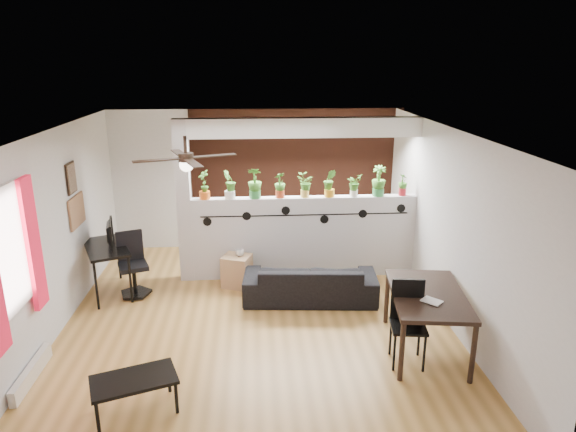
# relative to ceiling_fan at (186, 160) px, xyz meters

# --- Properties ---
(room_shell) EXTENTS (6.30, 7.10, 2.90)m
(room_shell) POSITION_rel_ceiling_fan_xyz_m (0.80, 0.30, -1.01)
(room_shell) COLOR olive
(room_shell) RESTS_ON ground
(partition_wall) EXTENTS (3.60, 0.18, 1.35)m
(partition_wall) POSITION_rel_ceiling_fan_xyz_m (1.60, 1.80, -1.64)
(partition_wall) COLOR #BCBCC1
(partition_wall) RESTS_ON ground
(ceiling_header) EXTENTS (3.60, 0.18, 0.30)m
(ceiling_header) POSITION_rel_ceiling_fan_xyz_m (1.60, 1.80, 0.14)
(ceiling_header) COLOR silver
(ceiling_header) RESTS_ON room_shell
(pier_column) EXTENTS (0.22, 0.20, 2.60)m
(pier_column) POSITION_rel_ceiling_fan_xyz_m (-0.31, 1.80, -1.01)
(pier_column) COLOR #BCBCC1
(pier_column) RESTS_ON ground
(brick_panel) EXTENTS (3.90, 0.05, 2.60)m
(brick_panel) POSITION_rel_ceiling_fan_xyz_m (1.60, 3.27, -1.01)
(brick_panel) COLOR #98442C
(brick_panel) RESTS_ON ground
(vine_decal) EXTENTS (3.31, 0.01, 0.30)m
(vine_decal) POSITION_rel_ceiling_fan_xyz_m (1.60, 1.70, -1.23)
(vine_decal) COLOR black
(vine_decal) RESTS_ON partition_wall
(window_assembly) EXTENTS (0.09, 1.30, 1.55)m
(window_assembly) POSITION_rel_ceiling_fan_xyz_m (-1.76, -0.90, -0.81)
(window_assembly) COLOR white
(window_assembly) RESTS_ON room_shell
(baseboard_heater) EXTENTS (0.08, 1.00, 0.18)m
(baseboard_heater) POSITION_rel_ceiling_fan_xyz_m (-1.74, -0.90, -2.22)
(baseboard_heater) COLOR silver
(baseboard_heater) RESTS_ON ground
(corkboard) EXTENTS (0.03, 0.60, 0.45)m
(corkboard) POSITION_rel_ceiling_fan_xyz_m (-1.78, 1.25, -0.96)
(corkboard) COLOR brown
(corkboard) RESTS_ON room_shell
(framed_art) EXTENTS (0.03, 0.34, 0.44)m
(framed_art) POSITION_rel_ceiling_fan_xyz_m (-1.78, 1.20, -0.46)
(framed_art) COLOR #8C7259
(framed_art) RESTS_ON room_shell
(ceiling_fan) EXTENTS (1.19, 1.19, 0.43)m
(ceiling_fan) POSITION_rel_ceiling_fan_xyz_m (0.00, 0.00, 0.00)
(ceiling_fan) COLOR black
(ceiling_fan) RESTS_ON room_shell
(potted_plant_0) EXTENTS (0.30, 0.31, 0.46)m
(potted_plant_0) POSITION_rel_ceiling_fan_xyz_m (0.02, 1.80, -0.72)
(potted_plant_0) COLOR orange
(potted_plant_0) RESTS_ON partition_wall
(potted_plant_1) EXTENTS (0.30, 0.29, 0.45)m
(potted_plant_1) POSITION_rel_ceiling_fan_xyz_m (0.42, 1.80, -0.73)
(potted_plant_1) COLOR white
(potted_plant_1) RESTS_ON partition_wall
(potted_plant_2) EXTENTS (0.27, 0.22, 0.49)m
(potted_plant_2) POSITION_rel_ceiling_fan_xyz_m (0.81, 1.80, -0.71)
(potted_plant_2) COLOR #30843E
(potted_plant_2) RESTS_ON partition_wall
(potted_plant_3) EXTENTS (0.26, 0.25, 0.40)m
(potted_plant_3) POSITION_rel_ceiling_fan_xyz_m (1.21, 1.80, -0.75)
(potted_plant_3) COLOR #C2441F
(potted_plant_3) RESTS_ON partition_wall
(potted_plant_4) EXTENTS (0.21, 0.18, 0.39)m
(potted_plant_4) POSITION_rel_ceiling_fan_xyz_m (1.60, 1.80, -0.76)
(potted_plant_4) COLOR gold
(potted_plant_4) RESTS_ON partition_wall
(potted_plant_5) EXTENTS (0.24, 0.20, 0.45)m
(potted_plant_5) POSITION_rel_ceiling_fan_xyz_m (2.00, 1.80, -0.73)
(potted_plant_5) COLOR orange
(potted_plant_5) RESTS_ON partition_wall
(potted_plant_6) EXTENTS (0.23, 0.22, 0.36)m
(potted_plant_6) POSITION_rel_ceiling_fan_xyz_m (2.39, 1.80, -0.77)
(potted_plant_6) COLOR silver
(potted_plant_6) RESTS_ON partition_wall
(potted_plant_7) EXTENTS (0.28, 0.24, 0.49)m
(potted_plant_7) POSITION_rel_ceiling_fan_xyz_m (2.79, 1.80, -0.71)
(potted_plant_7) COLOR #328945
(potted_plant_7) RESTS_ON partition_wall
(potted_plant_8) EXTENTS (0.19, 0.21, 0.36)m
(potted_plant_8) POSITION_rel_ceiling_fan_xyz_m (3.18, 1.80, -0.77)
(potted_plant_8) COLOR #B01C25
(potted_plant_8) RESTS_ON partition_wall
(sofa) EXTENTS (1.92, 0.88, 0.55)m
(sofa) POSITION_rel_ceiling_fan_xyz_m (1.60, 0.91, -2.04)
(sofa) COLOR black
(sofa) RESTS_ON ground
(cube_shelf) EXTENTS (0.51, 0.49, 0.51)m
(cube_shelf) POSITION_rel_ceiling_fan_xyz_m (0.50, 1.46, -2.06)
(cube_shelf) COLOR #A87F59
(cube_shelf) RESTS_ON ground
(cup) EXTENTS (0.14, 0.14, 0.11)m
(cup) POSITION_rel_ceiling_fan_xyz_m (0.55, 1.46, -1.76)
(cup) COLOR gray
(cup) RESTS_ON cube_shelf
(computer_desk) EXTENTS (0.93, 1.19, 0.77)m
(computer_desk) POSITION_rel_ceiling_fan_xyz_m (-1.45, 1.33, -1.62)
(computer_desk) COLOR black
(computer_desk) RESTS_ON ground
(monitor) EXTENTS (0.34, 0.13, 0.19)m
(monitor) POSITION_rel_ceiling_fan_xyz_m (-1.45, 1.48, -1.45)
(monitor) COLOR black
(monitor) RESTS_ON computer_desk
(office_chair) EXTENTS (0.52, 0.53, 0.96)m
(office_chair) POSITION_rel_ceiling_fan_xyz_m (-1.06, 1.27, -1.89)
(office_chair) COLOR black
(office_chair) RESTS_ON ground
(dining_table) EXTENTS (1.03, 1.51, 0.77)m
(dining_table) POSITION_rel_ceiling_fan_xyz_m (2.86, -0.57, -1.63)
(dining_table) COLOR black
(dining_table) RESTS_ON ground
(book) EXTENTS (0.27, 0.27, 0.02)m
(book) POSITION_rel_ceiling_fan_xyz_m (2.76, -0.87, -1.53)
(book) COLOR gray
(book) RESTS_ON dining_table
(folding_chair) EXTENTS (0.45, 0.45, 1.00)m
(folding_chair) POSITION_rel_ceiling_fan_xyz_m (2.57, -0.76, -1.72)
(folding_chair) COLOR black
(folding_chair) RESTS_ON ground
(coffee_table) EXTENTS (0.94, 0.72, 0.39)m
(coffee_table) POSITION_rel_ceiling_fan_xyz_m (-0.45, -1.52, -1.97)
(coffee_table) COLOR black
(coffee_table) RESTS_ON ground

